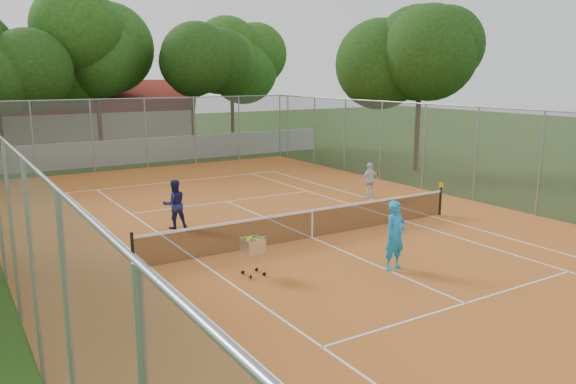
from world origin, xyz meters
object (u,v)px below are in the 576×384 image
player_far_right (370,180)px  clubhouse (67,118)px  player_near (395,236)px  player_far_left (174,204)px  tennis_net (312,223)px  ball_hopper (253,255)px

player_far_right → clubhouse: bearing=-73.1°
player_near → player_far_left: 8.11m
player_far_left → clubhouse: bearing=-89.9°
tennis_net → ball_hopper: bearing=-147.7°
player_near → ball_hopper: player_near is taller
player_far_left → ball_hopper: 5.66m
player_far_left → ball_hopper: size_ratio=1.53×
tennis_net → player_near: 3.77m
tennis_net → clubhouse: size_ratio=0.72×
clubhouse → player_near: bearing=-86.2°
player_far_right → ball_hopper: size_ratio=1.39×
tennis_net → player_near: (0.20, -3.73, 0.48)m
player_far_left → player_far_right: bearing=-175.4°
clubhouse → player_far_left: clubhouse is taller
clubhouse → player_near: 32.83m
clubhouse → player_near: clubhouse is taller
player_near → player_far_right: (5.40, 7.49, -0.18)m
tennis_net → ball_hopper: size_ratio=10.53×
tennis_net → player_far_right: size_ratio=7.56×
clubhouse → ball_hopper: 31.18m
clubhouse → player_near: (2.20, -32.73, -1.21)m
player_far_right → ball_hopper: player_far_right is taller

